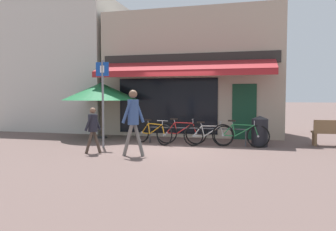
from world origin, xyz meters
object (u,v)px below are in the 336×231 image
object	(u,v)px
bicycle_red	(181,132)
pedestrian_child	(93,125)
cafe_parasol	(101,92)
pedestrian_adult	(133,115)
parking_sign	(103,95)
bicycle_orange	(153,133)
bicycle_silver	(208,135)
litter_bin	(260,131)
bicycle_green	(240,135)

from	to	relation	value
bicycle_red	pedestrian_child	size ratio (longest dim) A/B	1.32
cafe_parasol	pedestrian_adult	bearing A→B (deg)	-51.90
pedestrian_adult	cafe_parasol	distance (m)	4.27
parking_sign	pedestrian_child	bearing A→B (deg)	-78.32
bicycle_orange	parking_sign	xyz separation A→B (m)	(-1.31, -1.13, 1.30)
bicycle_silver	pedestrian_adult	bearing A→B (deg)	-144.02
parking_sign	litter_bin	bearing A→B (deg)	16.71
bicycle_green	bicycle_orange	bearing A→B (deg)	-176.73
bicycle_orange	pedestrian_adult	bearing A→B (deg)	-58.31
bicycle_orange	pedestrian_child	distance (m)	2.53
bicycle_silver	litter_bin	distance (m)	1.67
bicycle_orange	cafe_parasol	xyz separation A→B (m)	(-2.42, 0.98, 1.44)
parking_sign	bicycle_silver	bearing A→B (deg)	20.31
bicycle_green	pedestrian_child	bearing A→B (deg)	-148.21
bicycle_green	pedestrian_child	distance (m)	4.67
litter_bin	bicycle_green	bearing A→B (deg)	-157.65
bicycle_orange	parking_sign	distance (m)	2.17
bicycle_red	pedestrian_adult	distance (m)	2.78
bicycle_green	parking_sign	size ratio (longest dim) A/B	0.66
bicycle_green	pedestrian_adult	world-z (taller)	pedestrian_adult
pedestrian_adult	parking_sign	world-z (taller)	parking_sign
pedestrian_adult	litter_bin	xyz separation A→B (m)	(3.37, 2.67, -0.63)
bicycle_red	litter_bin	size ratio (longest dim) A/B	1.76
bicycle_green	bicycle_silver	bearing A→B (deg)	-177.47
bicycle_red	pedestrian_adult	bearing A→B (deg)	-111.43
bicycle_orange	pedestrian_child	size ratio (longest dim) A/B	1.23
pedestrian_adult	cafe_parasol	xyz separation A→B (m)	(-2.60, 3.32, 0.69)
bicycle_green	pedestrian_child	xyz separation A→B (m)	(-4.02, -2.33, 0.42)
bicycle_red	pedestrian_adult	size ratio (longest dim) A/B	0.96
pedestrian_adult	parking_sign	size ratio (longest dim) A/B	0.66
bicycle_red	bicycle_green	xyz separation A→B (m)	(1.99, -0.15, -0.01)
pedestrian_adult	cafe_parasol	size ratio (longest dim) A/B	0.61
pedestrian_child	litter_bin	size ratio (longest dim) A/B	1.33
bicycle_silver	cafe_parasol	world-z (taller)	cafe_parasol
bicycle_silver	pedestrian_adult	size ratio (longest dim) A/B	0.89
parking_sign	cafe_parasol	size ratio (longest dim) A/B	0.93
bicycle_red	parking_sign	world-z (taller)	parking_sign
bicycle_red	pedestrian_child	xyz separation A→B (m)	(-2.03, -2.48, 0.41)
litter_bin	cafe_parasol	distance (m)	6.15
bicycle_red	bicycle_silver	xyz separation A→B (m)	(0.96, -0.17, -0.04)
pedestrian_adult	parking_sign	distance (m)	2.00
parking_sign	cafe_parasol	world-z (taller)	parking_sign
parking_sign	cafe_parasol	bearing A→B (deg)	117.69
bicycle_orange	litter_bin	distance (m)	3.57
pedestrian_adult	cafe_parasol	world-z (taller)	cafe_parasol
bicycle_green	cafe_parasol	bearing A→B (deg)	172.13
litter_bin	cafe_parasol	size ratio (longest dim) A/B	0.33
bicycle_green	pedestrian_child	world-z (taller)	pedestrian_child
bicycle_red	bicycle_green	distance (m)	1.99
bicycle_orange	pedestrian_child	bearing A→B (deg)	-88.41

